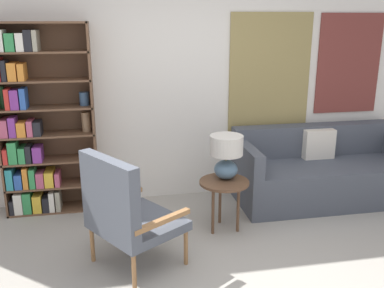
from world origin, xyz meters
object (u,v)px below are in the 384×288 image
armchair (124,210)px  table_lamp (226,153)px  couch (321,173)px  side_table (224,187)px  bookshelf (36,127)px

armchair → table_lamp: size_ratio=2.30×
couch → side_table: (-1.30, -0.53, 0.14)m
couch → table_lamp: (-1.27, -0.46, 0.45)m
bookshelf → couch: (3.11, -0.26, -0.62)m
side_table → table_lamp: table_lamp is taller
bookshelf → side_table: bearing=-23.6°
bookshelf → table_lamp: bookshelf is taller
table_lamp → bookshelf: bearing=158.6°
armchair → side_table: bearing=28.4°
side_table → bookshelf: bearing=156.4°
bookshelf → armchair: bearing=-57.7°
armchair → table_lamp: 1.20m
side_table → armchair: bearing=-151.6°
bookshelf → armchair: (0.83, -1.32, -0.40)m
armchair → side_table: armchair is taller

